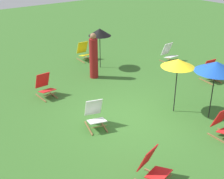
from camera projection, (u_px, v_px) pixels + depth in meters
ground_plane at (136, 118)px, 9.38m from camera, size 40.00×40.00×0.00m
deckchair_0 at (153, 167)px, 6.71m from camera, size 0.66×0.86×0.83m
deckchair_1 at (211, 72)px, 11.82m from camera, size 0.58×0.82×0.83m
deckchair_2 at (169, 54)px, 13.80m from camera, size 0.48×0.76×0.83m
deckchair_4 at (84, 52)px, 14.01m from camera, size 0.53×0.79×0.83m
deckchair_5 at (95, 115)px, 8.77m from camera, size 0.68×0.87×0.83m
deckchair_7 at (45, 86)px, 10.57m from camera, size 0.49×0.77×0.83m
deckchair_8 at (224, 125)px, 8.29m from camera, size 0.50×0.78×0.83m
umbrella_0 at (216, 67)px, 8.72m from camera, size 1.22×1.22×1.79m
umbrella_1 at (100, 32)px, 12.63m from camera, size 0.94×0.94×1.69m
umbrella_2 at (178, 63)px, 9.08m from camera, size 1.01×1.01×1.73m
person_1 at (94, 57)px, 11.92m from camera, size 0.44×0.44×1.78m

